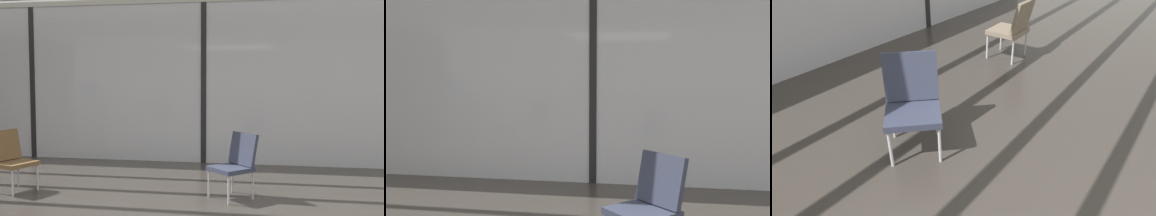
# 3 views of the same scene
# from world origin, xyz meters

# --- Properties ---
(glass_curtain_wall) EXTENTS (14.00, 0.08, 3.02)m
(glass_curtain_wall) POSITION_xyz_m (0.00, 5.20, 1.51)
(glass_curtain_wall) COLOR silver
(glass_curtain_wall) RESTS_ON ground
(window_mullion_0) EXTENTS (0.10, 0.12, 3.02)m
(window_mullion_0) POSITION_xyz_m (-3.50, 5.20, 1.51)
(window_mullion_0) COLOR black
(window_mullion_0) RESTS_ON ground
(window_mullion_1) EXTENTS (0.10, 0.12, 3.02)m
(window_mullion_1) POSITION_xyz_m (0.00, 5.20, 1.51)
(window_mullion_1) COLOR black
(window_mullion_1) RESTS_ON ground
(parked_airplane) EXTENTS (14.10, 4.56, 4.56)m
(parked_airplane) POSITION_xyz_m (-1.55, 11.48, 2.28)
(parked_airplane) COLOR silver
(parked_airplane) RESTS_ON ground
(lounge_chair_0) EXTENTS (0.71, 0.71, 0.87)m
(lounge_chair_0) POSITION_xyz_m (0.80, 2.85, 0.49)
(lounge_chair_0) COLOR #33384C
(lounge_chair_0) RESTS_ON ground
(lounge_chair_1) EXTENTS (0.66, 0.63, 0.87)m
(lounge_chair_1) POSITION_xyz_m (-2.39, 2.61, 0.49)
(lounge_chair_1) COLOR brown
(lounge_chair_1) RESTS_ON ground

